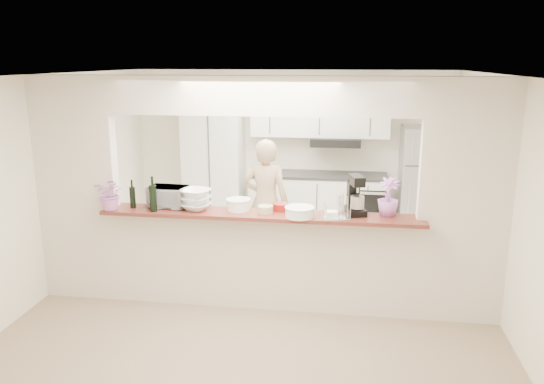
% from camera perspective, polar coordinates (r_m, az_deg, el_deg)
% --- Properties ---
extents(floor, '(6.00, 6.00, 0.00)m').
position_cam_1_polar(floor, '(6.00, -1.13, -12.17)').
color(floor, gray).
rests_on(floor, ground).
extents(tile_overlay, '(5.00, 2.90, 0.01)m').
position_cam_1_polar(tile_overlay, '(7.41, 0.83, -6.88)').
color(tile_overlay, silver).
rests_on(tile_overlay, floor).
extents(partition, '(5.00, 0.15, 2.50)m').
position_cam_1_polar(partition, '(5.51, -1.20, 1.79)').
color(partition, beige).
rests_on(partition, floor).
extents(bar_counter, '(3.40, 0.38, 1.09)m').
position_cam_1_polar(bar_counter, '(5.77, -1.16, -7.05)').
color(bar_counter, beige).
rests_on(bar_counter, floor).
extents(kitchen_cabinets, '(3.15, 0.62, 2.25)m').
position_cam_1_polar(kitchen_cabinets, '(8.28, 0.63, 2.38)').
color(kitchen_cabinets, silver).
rests_on(kitchen_cabinets, floor).
extents(refrigerator, '(0.75, 0.70, 1.70)m').
position_cam_1_polar(refrigerator, '(8.25, 16.15, 0.88)').
color(refrigerator, '#B6B6BB').
rests_on(refrigerator, floor).
extents(flower_left, '(0.38, 0.35, 0.36)m').
position_cam_1_polar(flower_left, '(5.89, -16.97, -0.15)').
color(flower_left, '#D06EAB').
rests_on(flower_left, bar_counter).
extents(wine_bottle_a, '(0.08, 0.08, 0.38)m').
position_cam_1_polar(wine_bottle_a, '(5.72, -12.67, -0.61)').
color(wine_bottle_a, black).
rests_on(wine_bottle_a, bar_counter).
extents(wine_bottle_b, '(0.06, 0.06, 0.31)m').
position_cam_1_polar(wine_bottle_b, '(5.92, -14.77, -0.52)').
color(wine_bottle_b, black).
rests_on(wine_bottle_b, bar_counter).
extents(toaster_oven, '(0.42, 0.30, 0.23)m').
position_cam_1_polar(toaster_oven, '(5.88, -11.11, -0.50)').
color(toaster_oven, '#BBBCC1').
rests_on(toaster_oven, bar_counter).
extents(serving_bowls, '(0.38, 0.38, 0.22)m').
position_cam_1_polar(serving_bowls, '(5.70, -8.19, -0.84)').
color(serving_bowls, white).
rests_on(serving_bowls, bar_counter).
extents(plate_stack_a, '(0.26, 0.26, 0.12)m').
position_cam_1_polar(plate_stack_a, '(5.66, -3.63, -1.35)').
color(plate_stack_a, white).
rests_on(plate_stack_a, bar_counter).
extents(plate_stack_b, '(0.31, 0.31, 0.11)m').
position_cam_1_polar(plate_stack_b, '(5.41, 2.98, -2.16)').
color(plate_stack_b, white).
rests_on(plate_stack_b, bar_counter).
extents(red_bowl, '(0.17, 0.17, 0.08)m').
position_cam_1_polar(red_bowl, '(5.64, 0.96, -1.60)').
color(red_bowl, maroon).
rests_on(red_bowl, bar_counter).
extents(tan_bowl, '(0.16, 0.16, 0.07)m').
position_cam_1_polar(tan_bowl, '(5.56, -0.72, -1.87)').
color(tan_bowl, tan).
rests_on(tan_bowl, bar_counter).
extents(utensil_caddy, '(0.29, 0.21, 0.25)m').
position_cam_1_polar(utensil_caddy, '(5.36, 7.02, -1.83)').
color(utensil_caddy, silver).
rests_on(utensil_caddy, bar_counter).
extents(stand_mixer, '(0.24, 0.31, 0.41)m').
position_cam_1_polar(stand_mixer, '(5.55, 8.96, -0.50)').
color(stand_mixer, black).
rests_on(stand_mixer, bar_counter).
extents(flower_right, '(0.28, 0.28, 0.40)m').
position_cam_1_polar(flower_right, '(5.55, 12.38, -0.51)').
color(flower_right, '#CD70D0').
rests_on(flower_right, bar_counter).
extents(person, '(0.63, 0.43, 1.66)m').
position_cam_1_polar(person, '(6.93, -0.68, -1.16)').
color(person, tan).
rests_on(person, floor).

